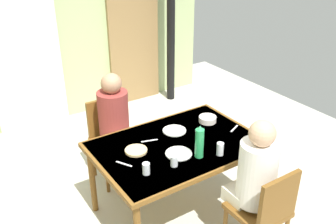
{
  "coord_description": "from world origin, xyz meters",
  "views": [
    {
      "loc": [
        -1.32,
        -2.35,
        2.46
      ],
      "look_at": [
        0.3,
        0.11,
        0.99
      ],
      "focal_mm": 40.05,
      "sensor_mm": 36.0,
      "label": 1
    }
  ],
  "objects": [
    {
      "name": "drinking_glass_by_far_diner",
      "position": [
        0.08,
        -0.3,
        0.78
      ],
      "size": [
        0.06,
        0.06,
        0.09
      ],
      "primitive_type": "cylinder",
      "color": "silver",
      "rests_on": "dining_table"
    },
    {
      "name": "ground_plane",
      "position": [
        0.0,
        0.0,
        0.0
      ],
      "size": [
        6.49,
        6.49,
        0.0
      ],
      "primitive_type": "plane",
      "color": "beige"
    },
    {
      "name": "person_near_diner",
      "position": [
        0.53,
        -0.76,
        0.78
      ],
      "size": [
        0.3,
        0.37,
        0.77
      ],
      "color": "silver",
      "rests_on": "ground_plane"
    },
    {
      "name": "dinner_plate_near_left",
      "position": [
        0.4,
        0.16,
        0.74
      ],
      "size": [
        0.22,
        0.22,
        0.01
      ],
      "primitive_type": "cylinder",
      "color": "white",
      "rests_on": "dining_table"
    },
    {
      "name": "cutlery_knife_far",
      "position": [
        0.87,
        -0.42,
        0.74
      ],
      "size": [
        0.1,
        0.13,
        0.0
      ],
      "primitive_type": "cube",
      "rotation": [
        0.0,
        0.0,
        5.31
      ],
      "color": "silver",
      "rests_on": "dining_table"
    },
    {
      "name": "dinner_plate_near_right",
      "position": [
        0.21,
        -0.18,
        0.74
      ],
      "size": [
        0.22,
        0.22,
        0.01
      ],
      "primitive_type": "cylinder",
      "color": "white",
      "rests_on": "dining_table"
    },
    {
      "name": "dining_table",
      "position": [
        0.3,
        -0.04,
        0.67
      ],
      "size": [
        1.45,
        1.0,
        0.74
      ],
      "color": "brown",
      "rests_on": "ground_plane"
    },
    {
      "name": "door_wooden",
      "position": [
        1.22,
        2.42,
        1.0
      ],
      "size": [
        0.8,
        0.05,
        2.0
      ],
      "primitive_type": "cube",
      "color": "olive",
      "rests_on": "ground_plane"
    },
    {
      "name": "cutlery_fork_far",
      "position": [
        0.12,
        0.14,
        0.74
      ],
      "size": [
        0.15,
        0.06,
        0.0
      ],
      "primitive_type": "cube",
      "rotation": [
        0.0,
        0.0,
        2.85
      ],
      "color": "silver",
      "rests_on": "dining_table"
    },
    {
      "name": "bread_plate_sliced",
      "position": [
        -0.07,
        0.05,
        0.75
      ],
      "size": [
        0.19,
        0.19,
        0.02
      ],
      "primitive_type": "cylinder",
      "color": "#DBB77A",
      "rests_on": "dining_table"
    },
    {
      "name": "chair_far_diner",
      "position": [
        0.03,
        0.81,
        0.5
      ],
      "size": [
        0.4,
        0.4,
        0.87
      ],
      "rotation": [
        0.0,
        0.0,
        3.14
      ],
      "color": "brown",
      "rests_on": "ground_plane"
    },
    {
      "name": "cutlery_fork_near",
      "position": [
        0.9,
        -0.11,
        0.74
      ],
      "size": [
        0.14,
        0.08,
        0.0
      ],
      "primitive_type": "cube",
      "rotation": [
        0.0,
        0.0,
        0.42
      ],
      "color": "silver",
      "rests_on": "dining_table"
    },
    {
      "name": "serving_bowl_center",
      "position": [
        0.78,
        0.14,
        0.77
      ],
      "size": [
        0.17,
        0.17,
        0.05
      ],
      "primitive_type": "cylinder",
      "color": "silver",
      "rests_on": "dining_table"
    },
    {
      "name": "cutlery_knife_near",
      "position": [
        -0.24,
        -0.06,
        0.74
      ],
      "size": [
        0.09,
        0.14,
        0.0
      ],
      "primitive_type": "cube",
      "rotation": [
        0.0,
        0.0,
        5.22
      ],
      "color": "silver",
      "rests_on": "dining_table"
    },
    {
      "name": "water_bottle_green_near",
      "position": [
        0.33,
        -0.3,
        0.88
      ],
      "size": [
        0.07,
        0.07,
        0.29
      ],
      "color": "#299F56",
      "rests_on": "dining_table"
    },
    {
      "name": "stove_pipe_column",
      "position": [
        1.69,
        2.15,
        1.43
      ],
      "size": [
        0.12,
        0.12,
        2.86
      ],
      "primitive_type": "cylinder",
      "color": "black",
      "rests_on": "ground_plane"
    },
    {
      "name": "wall_back",
      "position": [
        0.0,
        2.5,
        1.43
      ],
      "size": [
        4.66,
        0.1,
        2.86
      ],
      "primitive_type": "cube",
      "color": "#A8BA7E",
      "rests_on": "ground_plane"
    },
    {
      "name": "curtain_panel",
      "position": [
        -0.35,
        2.4,
        1.2
      ],
      "size": [
        0.9,
        0.03,
        2.4
      ],
      "primitive_type": "cube",
      "color": "white",
      "rests_on": "ground_plane"
    },
    {
      "name": "person_far_diner",
      "position": [
        0.03,
        0.67,
        0.78
      ],
      "size": [
        0.3,
        0.37,
        0.77
      ],
      "rotation": [
        0.0,
        0.0,
        3.14
      ],
      "color": "maroon",
      "rests_on": "ground_plane"
    },
    {
      "name": "drinking_glass_by_near_diner",
      "position": [
        -0.16,
        -0.27,
        0.79
      ],
      "size": [
        0.06,
        0.06,
        0.09
      ],
      "primitive_type": "cylinder",
      "color": "silver",
      "rests_on": "dining_table"
    },
    {
      "name": "drinking_glass_spare_center",
      "position": [
        0.49,
        -0.38,
        0.79
      ],
      "size": [
        0.06,
        0.06,
        0.11
      ],
      "primitive_type": "cylinder",
      "color": "silver",
      "rests_on": "dining_table"
    },
    {
      "name": "chair_near_diner",
      "position": [
        0.53,
        -0.89,
        0.5
      ],
      "size": [
        0.4,
        0.4,
        0.87
      ],
      "color": "brown",
      "rests_on": "ground_plane"
    }
  ]
}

